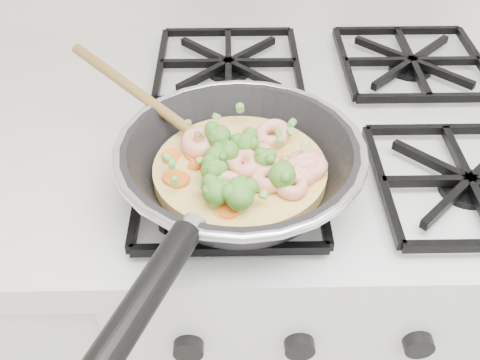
{
  "coord_description": "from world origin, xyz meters",
  "views": [
    {
      "loc": [
        -0.15,
        1.0,
        1.4
      ],
      "look_at": [
        -0.14,
        1.54,
        0.93
      ],
      "focal_mm": 44.22,
      "sensor_mm": 36.0,
      "label": 1
    }
  ],
  "objects": [
    {
      "name": "stove",
      "position": [
        0.0,
        1.7,
        0.46
      ],
      "size": [
        0.6,
        0.6,
        0.92
      ],
      "color": "silver",
      "rests_on": "ground"
    },
    {
      "name": "skillet",
      "position": [
        -0.14,
        1.54,
        0.96
      ],
      "size": [
        0.37,
        0.49,
        0.09
      ],
      "rotation": [
        0.0,
        0.0,
        -0.17
      ],
      "color": "black",
      "rests_on": "stove"
    }
  ]
}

